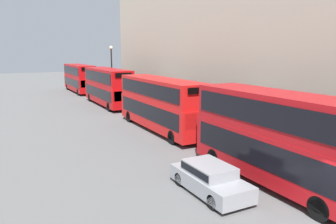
# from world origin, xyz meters

# --- Properties ---
(bus_leading) EXTENTS (2.59, 10.01, 4.46)m
(bus_leading) POSITION_xyz_m (1.60, 4.69, 2.46)
(bus_leading) COLOR #A80F14
(bus_leading) RESTS_ON ground
(bus_second_in_queue) EXTENTS (2.59, 11.45, 4.21)m
(bus_second_in_queue) POSITION_xyz_m (1.60, 17.13, 2.33)
(bus_second_in_queue) COLOR red
(bus_second_in_queue) RESTS_ON ground
(bus_third_in_queue) EXTENTS (2.59, 11.29, 4.34)m
(bus_third_in_queue) POSITION_xyz_m (1.60, 31.26, 2.39)
(bus_third_in_queue) COLOR #B20C0F
(bus_third_in_queue) RESTS_ON ground
(bus_trailing) EXTENTS (2.59, 11.29, 4.27)m
(bus_trailing) POSITION_xyz_m (1.60, 45.90, 2.35)
(bus_trailing) COLOR #B20C0F
(bus_trailing) RESTS_ON ground
(car_dark_sedan) EXTENTS (1.81, 4.28, 1.36)m
(car_dark_sedan) POSITION_xyz_m (-1.80, 5.31, 0.72)
(car_dark_sedan) COLOR gray
(car_dark_sedan) RESTS_ON ground
(street_lamp) EXTENTS (0.44, 0.44, 7.03)m
(street_lamp) POSITION_xyz_m (3.47, 35.26, 4.30)
(street_lamp) COLOR black
(street_lamp) RESTS_ON ground
(pedestrian) EXTENTS (0.36, 0.36, 1.80)m
(pedestrian) POSITION_xyz_m (4.35, 49.11, 0.83)
(pedestrian) COLOR brown
(pedestrian) RESTS_ON ground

